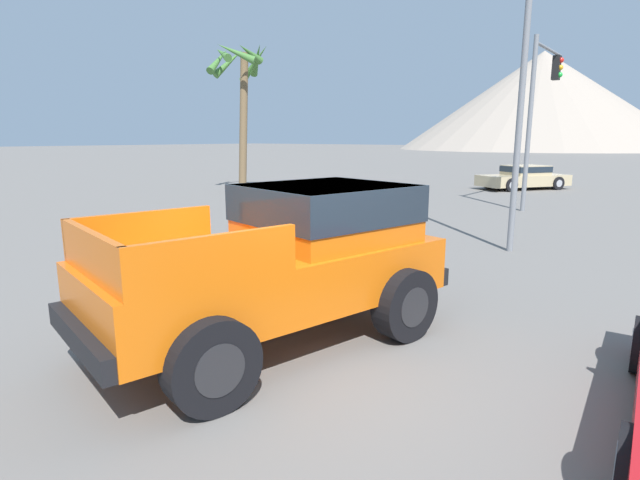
{
  "coord_description": "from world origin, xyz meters",
  "views": [
    {
      "loc": [
        3.71,
        -4.47,
        2.58
      ],
      "look_at": [
        -0.43,
        0.97,
        1.18
      ],
      "focal_mm": 28.0,
      "sensor_mm": 36.0,
      "label": 1
    }
  ],
  "objects_px": {
    "parked_car_tan": "(524,177)",
    "traffic_light_main": "(542,93)",
    "palm_tree_short": "(240,81)",
    "orange_pickup_truck": "(290,254)",
    "street_lamp_post": "(528,17)"
  },
  "relations": [
    {
      "from": "traffic_light_main",
      "to": "palm_tree_short",
      "type": "distance_m",
      "value": 12.89
    },
    {
      "from": "parked_car_tan",
      "to": "traffic_light_main",
      "type": "height_order",
      "value": "traffic_light_main"
    },
    {
      "from": "parked_car_tan",
      "to": "traffic_light_main",
      "type": "distance_m",
      "value": 7.88
    },
    {
      "from": "traffic_light_main",
      "to": "parked_car_tan",
      "type": "bearing_deg",
      "value": 18.33
    },
    {
      "from": "palm_tree_short",
      "to": "traffic_light_main",
      "type": "bearing_deg",
      "value": 13.68
    },
    {
      "from": "palm_tree_short",
      "to": "street_lamp_post",
      "type": "bearing_deg",
      "value": -20.16
    },
    {
      "from": "palm_tree_short",
      "to": "orange_pickup_truck",
      "type": "bearing_deg",
      "value": -42.14
    },
    {
      "from": "parked_car_tan",
      "to": "street_lamp_post",
      "type": "bearing_deg",
      "value": 138.24
    },
    {
      "from": "parked_car_tan",
      "to": "traffic_light_main",
      "type": "relative_size",
      "value": 0.8
    },
    {
      "from": "street_lamp_post",
      "to": "orange_pickup_truck",
      "type": "bearing_deg",
      "value": -96.1
    },
    {
      "from": "orange_pickup_truck",
      "to": "palm_tree_short",
      "type": "distance_m",
      "value": 18.48
    },
    {
      "from": "orange_pickup_truck",
      "to": "traffic_light_main",
      "type": "bearing_deg",
      "value": 106.55
    },
    {
      "from": "parked_car_tan",
      "to": "palm_tree_short",
      "type": "relative_size",
      "value": 0.7
    },
    {
      "from": "traffic_light_main",
      "to": "street_lamp_post",
      "type": "height_order",
      "value": "street_lamp_post"
    },
    {
      "from": "palm_tree_short",
      "to": "parked_car_tan",
      "type": "bearing_deg",
      "value": 43.43
    }
  ]
}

